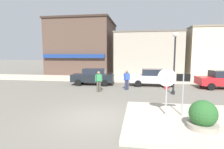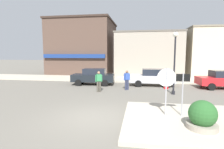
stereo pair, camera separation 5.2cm
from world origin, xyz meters
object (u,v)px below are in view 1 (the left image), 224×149
object	(u,v)px
planter	(203,118)
parked_car_third	(222,79)
pedestrian_crossing_far	(127,79)
stop_sign	(167,85)
one_way_sign	(183,90)
pedestrian_crossing_near	(99,81)
parked_car_nearest	(93,76)
lamp_post	(175,54)
parked_car_second	(152,77)

from	to	relation	value
planter	parked_car_third	world-z (taller)	parked_car_third
parked_car_third	pedestrian_crossing_far	distance (m)	8.23
stop_sign	one_way_sign	bearing A→B (deg)	-3.08
pedestrian_crossing_near	parked_car_nearest	bearing A→B (deg)	111.80
lamp_post	pedestrian_crossing_far	distance (m)	4.20
parked_car_third	lamp_post	bearing A→B (deg)	-147.58
one_way_sign	parked_car_nearest	bearing A→B (deg)	127.46
stop_sign	parked_car_nearest	bearing A→B (deg)	124.34
parked_car_third	stop_sign	bearing A→B (deg)	-126.38
one_way_sign	pedestrian_crossing_near	distance (m)	7.11
pedestrian_crossing_far	parked_car_third	bearing A→B (deg)	12.69
one_way_sign	parked_car_third	distance (m)	9.47
lamp_post	pedestrian_crossing_far	world-z (taller)	lamp_post
planter	pedestrian_crossing_far	xyz separation A→B (m)	(-3.33, 7.49, 0.31)
planter	lamp_post	distance (m)	6.84
stop_sign	pedestrian_crossing_far	bearing A→B (deg)	109.87
planter	parked_car_nearest	world-z (taller)	parked_car_nearest
one_way_sign	pedestrian_crossing_near	bearing A→B (deg)	134.88
stop_sign	parked_car_third	size ratio (longest dim) A/B	0.56
pedestrian_crossing_far	parked_car_second	bearing A→B (deg)	46.01
parked_car_nearest	pedestrian_crossing_near	distance (m)	3.40
lamp_post	parked_car_third	bearing A→B (deg)	32.42
planter	parked_car_second	distance (m)	9.84
stop_sign	pedestrian_crossing_far	size ratio (longest dim) A/B	1.43
planter	parked_car_second	size ratio (longest dim) A/B	0.31
lamp_post	parked_car_third	world-z (taller)	lamp_post
parked_car_nearest	parked_car_third	world-z (taller)	same
planter	stop_sign	bearing A→B (deg)	128.92
one_way_sign	pedestrian_crossing_far	world-z (taller)	one_way_sign
planter	pedestrian_crossing_near	xyz separation A→B (m)	(-5.42, 6.38, 0.31)
one_way_sign	parked_car_third	xyz separation A→B (m)	(5.12, 7.94, -0.52)
one_way_sign	parked_car_second	xyz separation A→B (m)	(-0.70, 8.43, -0.52)
stop_sign	one_way_sign	world-z (taller)	stop_sign
one_way_sign	lamp_post	bearing A→B (deg)	83.55
stop_sign	parked_car_third	distance (m)	9.85
one_way_sign	parked_car_second	bearing A→B (deg)	94.74
parked_car_third	pedestrian_crossing_near	distance (m)	10.54
parked_car_nearest	lamp_post	bearing A→B (deg)	-24.56
planter	lamp_post	world-z (taller)	lamp_post
lamp_post	parked_car_nearest	bearing A→B (deg)	155.44
planter	pedestrian_crossing_near	distance (m)	8.38
parked_car_nearest	parked_car_second	bearing A→B (deg)	2.52
one_way_sign	parked_car_nearest	xyz separation A→B (m)	(-6.27, 8.18, -0.52)
planter	lamp_post	size ratio (longest dim) A/B	0.27
stop_sign	parked_car_third	world-z (taller)	stop_sign
one_way_sign	pedestrian_crossing_far	distance (m)	6.81
planter	parked_car_third	bearing A→B (deg)	63.17
stop_sign	planter	world-z (taller)	stop_sign
lamp_post	parked_car_third	size ratio (longest dim) A/B	1.10
pedestrian_crossing_near	one_way_sign	bearing A→B (deg)	-45.12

